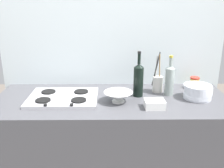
{
  "coord_description": "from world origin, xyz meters",
  "views": [
    {
      "loc": [
        -0.02,
        -1.8,
        1.63
      ],
      "look_at": [
        0.0,
        0.0,
        1.02
      ],
      "focal_mm": 40.92,
      "sensor_mm": 36.0,
      "label": 1
    }
  ],
  "objects_px": {
    "wine_bottle_mid_left": "(170,80)",
    "mixing_bowl": "(118,96)",
    "stovetop_hob": "(63,98)",
    "condiment_jar_front": "(194,83)",
    "wine_bottle_leftmost": "(138,79)",
    "plate_stack": "(198,92)",
    "utensil_crock": "(158,83)",
    "butter_dish": "(154,104)"
  },
  "relations": [
    {
      "from": "stovetop_hob",
      "to": "butter_dish",
      "type": "relative_size",
      "value": 3.7
    },
    {
      "from": "plate_stack",
      "to": "mixing_bowl",
      "type": "height_order",
      "value": "plate_stack"
    },
    {
      "from": "wine_bottle_mid_left",
      "to": "wine_bottle_leftmost",
      "type": "bearing_deg",
      "value": -176.11
    },
    {
      "from": "wine_bottle_leftmost",
      "to": "wine_bottle_mid_left",
      "type": "relative_size",
      "value": 1.11
    },
    {
      "from": "wine_bottle_leftmost",
      "to": "mixing_bowl",
      "type": "relative_size",
      "value": 1.67
    },
    {
      "from": "condiment_jar_front",
      "to": "wine_bottle_leftmost",
      "type": "bearing_deg",
      "value": -161.55
    },
    {
      "from": "mixing_bowl",
      "to": "wine_bottle_mid_left",
      "type": "bearing_deg",
      "value": 19.16
    },
    {
      "from": "stovetop_hob",
      "to": "wine_bottle_mid_left",
      "type": "bearing_deg",
      "value": 5.85
    },
    {
      "from": "mixing_bowl",
      "to": "condiment_jar_front",
      "type": "distance_m",
      "value": 0.71
    },
    {
      "from": "mixing_bowl",
      "to": "utensil_crock",
      "type": "bearing_deg",
      "value": 33.43
    },
    {
      "from": "wine_bottle_mid_left",
      "to": "utensil_crock",
      "type": "xyz_separation_m",
      "value": [
        -0.08,
        0.08,
        -0.05
      ]
    },
    {
      "from": "plate_stack",
      "to": "butter_dish",
      "type": "distance_m",
      "value": 0.4
    },
    {
      "from": "butter_dish",
      "to": "wine_bottle_leftmost",
      "type": "bearing_deg",
      "value": 111.26
    },
    {
      "from": "wine_bottle_mid_left",
      "to": "plate_stack",
      "type": "bearing_deg",
      "value": -21.02
    },
    {
      "from": "stovetop_hob",
      "to": "condiment_jar_front",
      "type": "bearing_deg",
      "value": 12.25
    },
    {
      "from": "wine_bottle_leftmost",
      "to": "utensil_crock",
      "type": "height_order",
      "value": "wine_bottle_leftmost"
    },
    {
      "from": "stovetop_hob",
      "to": "utensil_crock",
      "type": "distance_m",
      "value": 0.76
    },
    {
      "from": "wine_bottle_mid_left",
      "to": "mixing_bowl",
      "type": "xyz_separation_m",
      "value": [
        -0.4,
        -0.14,
        -0.08
      ]
    },
    {
      "from": "plate_stack",
      "to": "wine_bottle_mid_left",
      "type": "xyz_separation_m",
      "value": [
        -0.2,
        0.08,
        0.07
      ]
    },
    {
      "from": "wine_bottle_mid_left",
      "to": "mixing_bowl",
      "type": "bearing_deg",
      "value": -160.84
    },
    {
      "from": "mixing_bowl",
      "to": "butter_dish",
      "type": "relative_size",
      "value": 1.53
    },
    {
      "from": "plate_stack",
      "to": "condiment_jar_front",
      "type": "bearing_deg",
      "value": 78.12
    },
    {
      "from": "mixing_bowl",
      "to": "butter_dish",
      "type": "distance_m",
      "value": 0.27
    },
    {
      "from": "butter_dish",
      "to": "utensil_crock",
      "type": "bearing_deg",
      "value": 76.57
    },
    {
      "from": "wine_bottle_leftmost",
      "to": "condiment_jar_front",
      "type": "height_order",
      "value": "wine_bottle_leftmost"
    },
    {
      "from": "wine_bottle_mid_left",
      "to": "condiment_jar_front",
      "type": "bearing_deg",
      "value": 30.68
    },
    {
      "from": "wine_bottle_leftmost",
      "to": "condiment_jar_front",
      "type": "distance_m",
      "value": 0.53
    },
    {
      "from": "condiment_jar_front",
      "to": "butter_dish",
      "type": "bearing_deg",
      "value": -135.43
    },
    {
      "from": "mixing_bowl",
      "to": "stovetop_hob",
      "type": "bearing_deg",
      "value": 172.37
    },
    {
      "from": "wine_bottle_leftmost",
      "to": "condiment_jar_front",
      "type": "xyz_separation_m",
      "value": [
        0.49,
        0.16,
        -0.08
      ]
    },
    {
      "from": "mixing_bowl",
      "to": "plate_stack",
      "type": "bearing_deg",
      "value": 5.87
    },
    {
      "from": "butter_dish",
      "to": "mixing_bowl",
      "type": "bearing_deg",
      "value": 156.28
    },
    {
      "from": "plate_stack",
      "to": "butter_dish",
      "type": "bearing_deg",
      "value": -154.27
    },
    {
      "from": "plate_stack",
      "to": "butter_dish",
      "type": "height_order",
      "value": "plate_stack"
    },
    {
      "from": "stovetop_hob",
      "to": "wine_bottle_leftmost",
      "type": "relative_size",
      "value": 1.46
    },
    {
      "from": "wine_bottle_leftmost",
      "to": "stovetop_hob",
      "type": "bearing_deg",
      "value": -173.33
    },
    {
      "from": "plate_stack",
      "to": "utensil_crock",
      "type": "height_order",
      "value": "utensil_crock"
    },
    {
      "from": "plate_stack",
      "to": "wine_bottle_leftmost",
      "type": "relative_size",
      "value": 0.61
    },
    {
      "from": "stovetop_hob",
      "to": "mixing_bowl",
      "type": "distance_m",
      "value": 0.42
    },
    {
      "from": "plate_stack",
      "to": "utensil_crock",
      "type": "relative_size",
      "value": 0.65
    },
    {
      "from": "wine_bottle_mid_left",
      "to": "butter_dish",
      "type": "height_order",
      "value": "wine_bottle_mid_left"
    },
    {
      "from": "utensil_crock",
      "to": "condiment_jar_front",
      "type": "bearing_deg",
      "value": 12.55
    }
  ]
}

